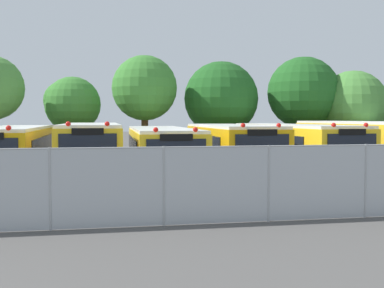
{
  "coord_description": "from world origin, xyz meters",
  "views": [
    {
      "loc": [
        -5.87,
        -22.07,
        2.8
      ],
      "look_at": [
        -1.78,
        0.0,
        1.6
      ],
      "focal_mm": 44.74,
      "sensor_mm": 36.0,
      "label": 1
    }
  ],
  "objects_px": {
    "tree_2": "(70,104)",
    "traffic_cone": "(245,209)",
    "tree_6": "(352,105)",
    "school_bus_0": "(15,151)",
    "tree_5": "(303,93)",
    "school_bus_3": "(230,148)",
    "school_bus_1": "(92,149)",
    "school_bus_2": "(161,151)",
    "tree_3": "(142,88)",
    "school_bus_5": "(356,145)",
    "tree_4": "(223,99)",
    "school_bus_4": "(291,147)"
  },
  "relations": [
    {
      "from": "school_bus_0",
      "to": "tree_6",
      "type": "distance_m",
      "value": 21.45
    },
    {
      "from": "school_bus_3",
      "to": "school_bus_4",
      "type": "distance_m",
      "value": 3.2
    },
    {
      "from": "school_bus_0",
      "to": "tree_6",
      "type": "height_order",
      "value": "tree_6"
    },
    {
      "from": "school_bus_0",
      "to": "school_bus_3",
      "type": "xyz_separation_m",
      "value": [
        9.73,
        0.01,
        0.03
      ]
    },
    {
      "from": "school_bus_5",
      "to": "tree_2",
      "type": "bearing_deg",
      "value": -31.79
    },
    {
      "from": "school_bus_0",
      "to": "tree_5",
      "type": "height_order",
      "value": "tree_5"
    },
    {
      "from": "school_bus_2",
      "to": "school_bus_5",
      "type": "bearing_deg",
      "value": -177.94
    },
    {
      "from": "school_bus_2",
      "to": "school_bus_4",
      "type": "height_order",
      "value": "school_bus_4"
    },
    {
      "from": "school_bus_5",
      "to": "tree_6",
      "type": "distance_m",
      "value": 8.57
    },
    {
      "from": "school_bus_1",
      "to": "school_bus_2",
      "type": "distance_m",
      "value": 3.11
    },
    {
      "from": "school_bus_5",
      "to": "tree_6",
      "type": "height_order",
      "value": "tree_6"
    },
    {
      "from": "school_bus_0",
      "to": "school_bus_4",
      "type": "xyz_separation_m",
      "value": [
        12.92,
        0.2,
        0.03
      ]
    },
    {
      "from": "school_bus_0",
      "to": "tree_6",
      "type": "bearing_deg",
      "value": -161.06
    },
    {
      "from": "tree_3",
      "to": "tree_5",
      "type": "distance_m",
      "value": 10.7
    },
    {
      "from": "school_bus_4",
      "to": "traffic_cone",
      "type": "xyz_separation_m",
      "value": [
        -5.16,
        -9.27,
        -1.16
      ]
    },
    {
      "from": "tree_2",
      "to": "school_bus_0",
      "type": "bearing_deg",
      "value": -101.47
    },
    {
      "from": "school_bus_1",
      "to": "school_bus_4",
      "type": "xyz_separation_m",
      "value": [
        9.63,
        0.21,
        -0.03
      ]
    },
    {
      "from": "school_bus_4",
      "to": "tree_2",
      "type": "height_order",
      "value": "tree_2"
    },
    {
      "from": "tree_5",
      "to": "school_bus_3",
      "type": "bearing_deg",
      "value": -131.79
    },
    {
      "from": "school_bus_0",
      "to": "traffic_cone",
      "type": "xyz_separation_m",
      "value": [
        7.76,
        -9.06,
        -1.13
      ]
    },
    {
      "from": "school_bus_0",
      "to": "school_bus_4",
      "type": "relative_size",
      "value": 0.99
    },
    {
      "from": "school_bus_1",
      "to": "school_bus_5",
      "type": "height_order",
      "value": "school_bus_5"
    },
    {
      "from": "tree_6",
      "to": "traffic_cone",
      "type": "distance_m",
      "value": 20.74
    },
    {
      "from": "school_bus_0",
      "to": "tree_4",
      "type": "bearing_deg",
      "value": -144.16
    },
    {
      "from": "tree_3",
      "to": "tree_5",
      "type": "height_order",
      "value": "tree_5"
    },
    {
      "from": "tree_2",
      "to": "traffic_cone",
      "type": "bearing_deg",
      "value": -71.56
    },
    {
      "from": "school_bus_1",
      "to": "school_bus_2",
      "type": "bearing_deg",
      "value": 176.3
    },
    {
      "from": "school_bus_2",
      "to": "school_bus_0",
      "type": "bearing_deg",
      "value": -0.7
    },
    {
      "from": "school_bus_1",
      "to": "tree_3",
      "type": "distance_m",
      "value": 9.23
    },
    {
      "from": "school_bus_1",
      "to": "tree_4",
      "type": "bearing_deg",
      "value": -133.63
    },
    {
      "from": "school_bus_2",
      "to": "school_bus_3",
      "type": "bearing_deg",
      "value": -175.16
    },
    {
      "from": "tree_4",
      "to": "tree_6",
      "type": "xyz_separation_m",
      "value": [
        8.45,
        -1.41,
        -0.39
      ]
    },
    {
      "from": "school_bus_1",
      "to": "tree_2",
      "type": "distance_m",
      "value": 9.25
    },
    {
      "from": "school_bus_0",
      "to": "school_bus_4",
      "type": "distance_m",
      "value": 12.92
    },
    {
      "from": "school_bus_4",
      "to": "tree_6",
      "type": "height_order",
      "value": "tree_6"
    },
    {
      "from": "school_bus_2",
      "to": "tree_6",
      "type": "bearing_deg",
      "value": -150.08
    },
    {
      "from": "school_bus_3",
      "to": "traffic_cone",
      "type": "relative_size",
      "value": 22.47
    },
    {
      "from": "school_bus_5",
      "to": "tree_4",
      "type": "relative_size",
      "value": 1.47
    },
    {
      "from": "school_bus_0",
      "to": "school_bus_4",
      "type": "bearing_deg",
      "value": 179.87
    },
    {
      "from": "school_bus_3",
      "to": "school_bus_4",
      "type": "height_order",
      "value": "school_bus_4"
    },
    {
      "from": "tree_6",
      "to": "school_bus_5",
      "type": "bearing_deg",
      "value": -117.48
    },
    {
      "from": "school_bus_0",
      "to": "tree_3",
      "type": "xyz_separation_m",
      "value": [
        6.24,
        8.1,
        3.33
      ]
    },
    {
      "from": "school_bus_1",
      "to": "tree_5",
      "type": "xyz_separation_m",
      "value": [
        13.65,
        8.07,
        3.06
      ]
    },
    {
      "from": "tree_5",
      "to": "school_bus_4",
      "type": "bearing_deg",
      "value": -117.04
    },
    {
      "from": "tree_3",
      "to": "tree_6",
      "type": "height_order",
      "value": "tree_3"
    },
    {
      "from": "tree_4",
      "to": "traffic_cone",
      "type": "bearing_deg",
      "value": -102.17
    },
    {
      "from": "school_bus_3",
      "to": "tree_5",
      "type": "relative_size",
      "value": 1.5
    },
    {
      "from": "school_bus_0",
      "to": "school_bus_3",
      "type": "height_order",
      "value": "school_bus_3"
    },
    {
      "from": "tree_4",
      "to": "tree_2",
      "type": "bearing_deg",
      "value": 179.17
    },
    {
      "from": "school_bus_0",
      "to": "school_bus_1",
      "type": "xyz_separation_m",
      "value": [
        3.29,
        -0.01,
        0.06
      ]
    }
  ]
}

